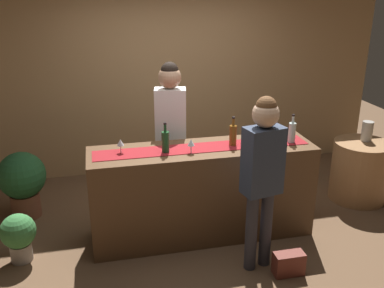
% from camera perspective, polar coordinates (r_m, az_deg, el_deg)
% --- Properties ---
extents(ground_plane, '(10.00, 10.00, 0.00)m').
position_cam_1_polar(ground_plane, '(4.77, 1.31, -11.65)').
color(ground_plane, brown).
extents(back_wall, '(6.00, 0.12, 2.90)m').
position_cam_1_polar(back_wall, '(6.00, -3.05, 10.00)').
color(back_wall, tan).
rests_on(back_wall, ground).
extents(bar_counter, '(2.28, 0.60, 0.99)m').
position_cam_1_polar(bar_counter, '(4.52, 1.36, -6.35)').
color(bar_counter, '#543821').
rests_on(bar_counter, ground).
extents(counter_runner_cloth, '(2.17, 0.28, 0.01)m').
position_cam_1_polar(counter_runner_cloth, '(4.32, 1.41, -0.47)').
color(counter_runner_cloth, maroon).
rests_on(counter_runner_cloth, bar_counter).
extents(wine_bottle_amber, '(0.07, 0.07, 0.30)m').
position_cam_1_polar(wine_bottle_amber, '(4.37, 5.42, 1.21)').
color(wine_bottle_amber, brown).
rests_on(wine_bottle_amber, bar_counter).
extents(wine_bottle_clear, '(0.07, 0.07, 0.30)m').
position_cam_1_polar(wine_bottle_clear, '(4.55, 13.04, 1.54)').
color(wine_bottle_clear, '#B2C6C1').
rests_on(wine_bottle_clear, bar_counter).
extents(wine_bottle_green, '(0.07, 0.07, 0.30)m').
position_cam_1_polar(wine_bottle_green, '(4.18, -3.52, 0.34)').
color(wine_bottle_green, '#194723').
rests_on(wine_bottle_green, bar_counter).
extents(wine_glass_near_customer, '(0.07, 0.07, 0.14)m').
position_cam_1_polar(wine_glass_near_customer, '(4.15, -0.13, 0.15)').
color(wine_glass_near_customer, silver).
rests_on(wine_glass_near_customer, bar_counter).
extents(wine_glass_mid_counter, '(0.07, 0.07, 0.14)m').
position_cam_1_polar(wine_glass_mid_counter, '(4.21, -9.41, 0.15)').
color(wine_glass_mid_counter, silver).
rests_on(wine_glass_mid_counter, bar_counter).
extents(bartender, '(0.37, 0.26, 1.76)m').
position_cam_1_polar(bartender, '(4.78, -2.85, 2.93)').
color(bartender, '#26262B').
rests_on(bartender, ground).
extents(customer_sipping, '(0.37, 0.27, 1.66)m').
position_cam_1_polar(customer_sipping, '(3.84, 9.27, -3.05)').
color(customer_sipping, '#33333D').
rests_on(customer_sipping, ground).
extents(round_side_table, '(0.68, 0.68, 0.74)m').
position_cam_1_polar(round_side_table, '(5.71, 21.21, -3.31)').
color(round_side_table, '#996B42').
rests_on(round_side_table, ground).
extents(vase_on_side_table, '(0.13, 0.13, 0.24)m').
position_cam_1_polar(vase_on_side_table, '(5.62, 22.09, 1.58)').
color(vase_on_side_table, '#A8A399').
rests_on(vase_on_side_table, round_side_table).
extents(potted_plant_tall, '(0.53, 0.53, 0.78)m').
position_cam_1_polar(potted_plant_tall, '(5.24, -21.45, -4.48)').
color(potted_plant_tall, brown).
rests_on(potted_plant_tall, ground).
extents(potted_plant_small, '(0.33, 0.33, 0.49)m').
position_cam_1_polar(potted_plant_small, '(4.52, -21.89, -11.02)').
color(potted_plant_small, '#9E9389').
rests_on(potted_plant_small, ground).
extents(handbag, '(0.28, 0.14, 0.22)m').
position_cam_1_polar(handbag, '(4.22, 12.61, -15.11)').
color(handbag, brown).
rests_on(handbag, ground).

